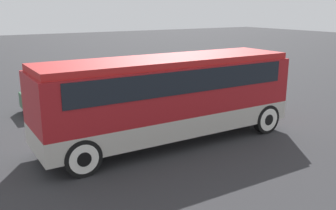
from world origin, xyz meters
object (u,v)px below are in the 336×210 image
parked_car_near (69,94)px  parked_car_far (150,86)px  parked_car_mid (100,81)px  tour_bus (170,92)px

parked_car_near → parked_car_far: 4.34m
parked_car_mid → tour_bus: bearing=-95.8°
parked_car_near → parked_car_far: (4.34, -0.10, -0.04)m
parked_car_far → parked_car_mid: bearing=121.5°
tour_bus → parked_car_far: tour_bus is taller
parked_car_near → parked_car_far: bearing=-1.3°
tour_bus → parked_car_mid: (0.91, 8.95, -1.17)m
parked_car_near → parked_car_mid: parked_car_near is taller
tour_bus → parked_car_near: bearing=105.4°
parked_car_near → tour_bus: bearing=-74.6°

